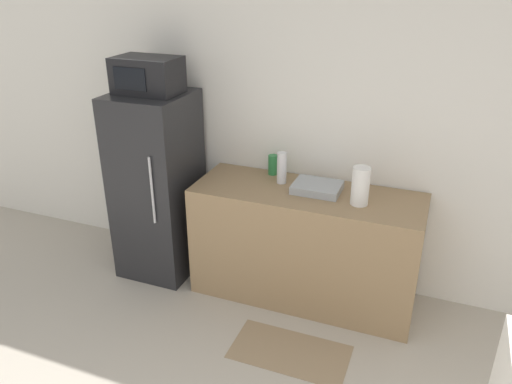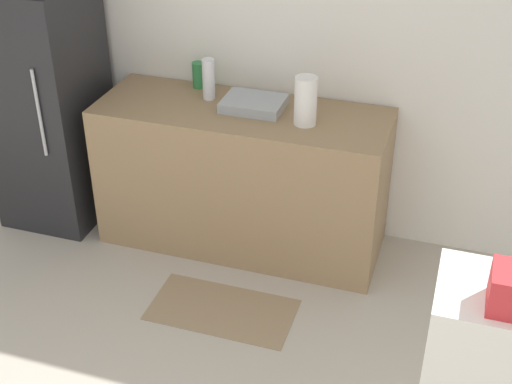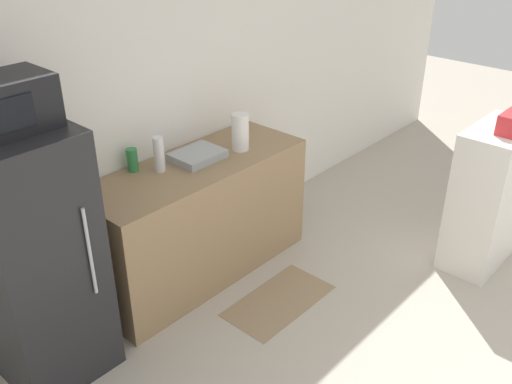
{
  "view_description": "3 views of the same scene",
  "coord_description": "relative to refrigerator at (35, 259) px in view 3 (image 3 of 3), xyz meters",
  "views": [
    {
      "loc": [
        0.76,
        -0.66,
        2.47
      ],
      "look_at": [
        -0.25,
        1.92,
        1.2
      ],
      "focal_mm": 35.0,
      "sensor_mm": 36.0,
      "label": 1
    },
    {
      "loc": [
        1.13,
        -0.94,
        2.68
      ],
      "look_at": [
        0.29,
        1.68,
        0.99
      ],
      "focal_mm": 50.0,
      "sensor_mm": 36.0,
      "label": 2
    },
    {
      "loc": [
        -2.53,
        -0.12,
        2.65
      ],
      "look_at": [
        -0.18,
        2.01,
        0.94
      ],
      "focal_mm": 40.0,
      "sensor_mm": 36.0,
      "label": 3
    }
  ],
  "objects": [
    {
      "name": "wall_back",
      "position": [
        1.4,
        0.4,
        0.52
      ],
      "size": [
        8.0,
        0.06,
        2.6
      ],
      "primitive_type": "cube",
      "color": "white",
      "rests_on": "ground_plane"
    },
    {
      "name": "refrigerator",
      "position": [
        0.0,
        0.0,
        0.0
      ],
      "size": [
        0.6,
        0.65,
        1.56
      ],
      "color": "#232326",
      "rests_on": "ground_plane"
    },
    {
      "name": "microwave",
      "position": [
        -0.0,
        -0.0,
        0.92
      ],
      "size": [
        0.5,
        0.33,
        0.28
      ],
      "color": "black",
      "rests_on": "refrigerator"
    },
    {
      "name": "counter",
      "position": [
        1.28,
        0.04,
        -0.32
      ],
      "size": [
        1.74,
        0.63,
        0.92
      ],
      "primitive_type": "cube",
      "color": "#937551",
      "rests_on": "ground_plane"
    },
    {
      "name": "sink_basin",
      "position": [
        1.34,
        0.09,
        0.16
      ],
      "size": [
        0.35,
        0.28,
        0.06
      ],
      "primitive_type": "cube",
      "color": "#9EA3A8",
      "rests_on": "counter"
    },
    {
      "name": "bottle_tall",
      "position": [
        1.04,
        0.14,
        0.26
      ],
      "size": [
        0.07,
        0.07,
        0.25
      ],
      "primitive_type": "cylinder",
      "color": "silver",
      "rests_on": "counter"
    },
    {
      "name": "bottle_short",
      "position": [
        0.92,
        0.28,
        0.22
      ],
      "size": [
        0.08,
        0.08,
        0.16
      ],
      "primitive_type": "cylinder",
      "color": "#2D7F42",
      "rests_on": "counter"
    },
    {
      "name": "shelf_cabinet",
      "position": [
        2.88,
        -1.48,
        -0.22
      ],
      "size": [
        0.7,
        0.39,
        1.13
      ],
      "primitive_type": "cube",
      "color": "white",
      "rests_on": "ground_plane"
    },
    {
      "name": "paper_towel_roll",
      "position": [
        1.68,
        -0.02,
        0.27
      ],
      "size": [
        0.13,
        0.13,
        0.28
      ],
      "primitive_type": "cylinder",
      "color": "white",
      "rests_on": "counter"
    },
    {
      "name": "kitchen_rug",
      "position": [
        1.39,
        -0.65,
        -0.78
      ],
      "size": [
        0.82,
        0.43,
        0.01
      ],
      "primitive_type": "cube",
      "color": "#937A5B",
      "rests_on": "ground_plane"
    }
  ]
}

